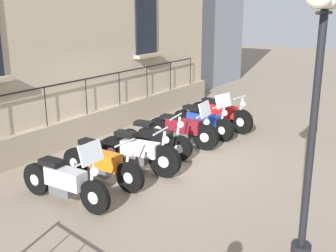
{
  "coord_description": "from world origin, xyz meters",
  "views": [
    {
      "loc": [
        5.4,
        -7.88,
        3.48
      ],
      "look_at": [
        0.26,
        0.0,
        0.8
      ],
      "focal_mm": 44.68,
      "sensor_mm": 36.0,
      "label": 1
    }
  ],
  "objects_px": {
    "motorcycle_blue": "(203,121)",
    "lamppost": "(319,66)",
    "motorcycle_silver": "(65,182)",
    "motorcycle_white": "(139,153)",
    "motorcycle_black": "(155,141)",
    "motorcycle_maroon": "(183,130)",
    "motorcycle_orange": "(102,165)",
    "motorcycle_red": "(220,114)"
  },
  "relations": [
    {
      "from": "motorcycle_blue",
      "to": "lamppost",
      "type": "xyz_separation_m",
      "value": [
        4.05,
        -4.53,
        2.35
      ]
    },
    {
      "from": "motorcycle_silver",
      "to": "motorcycle_white",
      "type": "distance_m",
      "value": 1.98
    },
    {
      "from": "motorcycle_black",
      "to": "motorcycle_maroon",
      "type": "bearing_deg",
      "value": 82.92
    },
    {
      "from": "motorcycle_orange",
      "to": "motorcycle_red",
      "type": "distance_m",
      "value": 4.96
    },
    {
      "from": "motorcycle_white",
      "to": "motorcycle_blue",
      "type": "relative_size",
      "value": 0.97
    },
    {
      "from": "motorcycle_maroon",
      "to": "motorcycle_white",
      "type": "bearing_deg",
      "value": -86.51
    },
    {
      "from": "motorcycle_silver",
      "to": "motorcycle_white",
      "type": "relative_size",
      "value": 1.05
    },
    {
      "from": "motorcycle_white",
      "to": "motorcycle_red",
      "type": "relative_size",
      "value": 0.91
    },
    {
      "from": "motorcycle_black",
      "to": "motorcycle_maroon",
      "type": "relative_size",
      "value": 0.96
    },
    {
      "from": "motorcycle_white",
      "to": "motorcycle_black",
      "type": "bearing_deg",
      "value": 104.72
    },
    {
      "from": "motorcycle_orange",
      "to": "motorcycle_blue",
      "type": "xyz_separation_m",
      "value": [
        0.1,
        4.07,
        -0.01
      ]
    },
    {
      "from": "motorcycle_red",
      "to": "motorcycle_white",
      "type": "bearing_deg",
      "value": -89.78
    },
    {
      "from": "motorcycle_black",
      "to": "motorcycle_maroon",
      "type": "distance_m",
      "value": 1.08
    },
    {
      "from": "motorcycle_orange",
      "to": "lamppost",
      "type": "distance_m",
      "value": 4.79
    },
    {
      "from": "motorcycle_silver",
      "to": "motorcycle_red",
      "type": "height_order",
      "value": "motorcycle_silver"
    },
    {
      "from": "motorcycle_maroon",
      "to": "motorcycle_red",
      "type": "relative_size",
      "value": 0.91
    },
    {
      "from": "motorcycle_orange",
      "to": "motorcycle_black",
      "type": "bearing_deg",
      "value": 91.23
    },
    {
      "from": "motorcycle_orange",
      "to": "lamppost",
      "type": "height_order",
      "value": "lamppost"
    },
    {
      "from": "motorcycle_black",
      "to": "motorcycle_red",
      "type": "relative_size",
      "value": 0.88
    },
    {
      "from": "motorcycle_maroon",
      "to": "motorcycle_blue",
      "type": "distance_m",
      "value": 1.08
    },
    {
      "from": "motorcycle_silver",
      "to": "motorcycle_maroon",
      "type": "bearing_deg",
      "value": 89.4
    },
    {
      "from": "motorcycle_maroon",
      "to": "motorcycle_blue",
      "type": "relative_size",
      "value": 0.97
    },
    {
      "from": "motorcycle_black",
      "to": "motorcycle_maroon",
      "type": "height_order",
      "value": "motorcycle_maroon"
    },
    {
      "from": "motorcycle_maroon",
      "to": "motorcycle_red",
      "type": "xyz_separation_m",
      "value": [
        0.11,
        1.97,
        0.01
      ]
    },
    {
      "from": "lamppost",
      "to": "motorcycle_maroon",
      "type": "bearing_deg",
      "value": 139.63
    },
    {
      "from": "motorcycle_silver",
      "to": "lamppost",
      "type": "height_order",
      "value": "lamppost"
    },
    {
      "from": "motorcycle_blue",
      "to": "motorcycle_black",
      "type": "bearing_deg",
      "value": -93.79
    },
    {
      "from": "motorcycle_silver",
      "to": "motorcycle_maroon",
      "type": "height_order",
      "value": "motorcycle_silver"
    },
    {
      "from": "motorcycle_black",
      "to": "motorcycle_red",
      "type": "height_order",
      "value": "motorcycle_black"
    },
    {
      "from": "motorcycle_orange",
      "to": "motorcycle_red",
      "type": "bearing_deg",
      "value": 87.66
    },
    {
      "from": "lamppost",
      "to": "motorcycle_red",
      "type": "bearing_deg",
      "value": 126.1
    },
    {
      "from": "motorcycle_white",
      "to": "motorcycle_red",
      "type": "bearing_deg",
      "value": 90.22
    },
    {
      "from": "lamppost",
      "to": "motorcycle_white",
      "type": "bearing_deg",
      "value": 160.48
    },
    {
      "from": "motorcycle_silver",
      "to": "lamppost",
      "type": "relative_size",
      "value": 0.56
    },
    {
      "from": "motorcycle_maroon",
      "to": "motorcycle_orange",
      "type": "bearing_deg",
      "value": -91.76
    },
    {
      "from": "motorcycle_orange",
      "to": "motorcycle_maroon",
      "type": "distance_m",
      "value": 2.99
    },
    {
      "from": "motorcycle_black",
      "to": "lamppost",
      "type": "bearing_deg",
      "value": -29.57
    },
    {
      "from": "motorcycle_orange",
      "to": "motorcycle_red",
      "type": "relative_size",
      "value": 0.95
    },
    {
      "from": "motorcycle_blue",
      "to": "lamppost",
      "type": "height_order",
      "value": "lamppost"
    },
    {
      "from": "motorcycle_white",
      "to": "motorcycle_black",
      "type": "xyz_separation_m",
      "value": [
        -0.26,
        0.98,
        -0.02
      ]
    },
    {
      "from": "motorcycle_silver",
      "to": "motorcycle_orange",
      "type": "xyz_separation_m",
      "value": [
        -0.05,
        1.04,
        -0.02
      ]
    },
    {
      "from": "motorcycle_orange",
      "to": "motorcycle_blue",
      "type": "relative_size",
      "value": 1.01
    }
  ]
}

